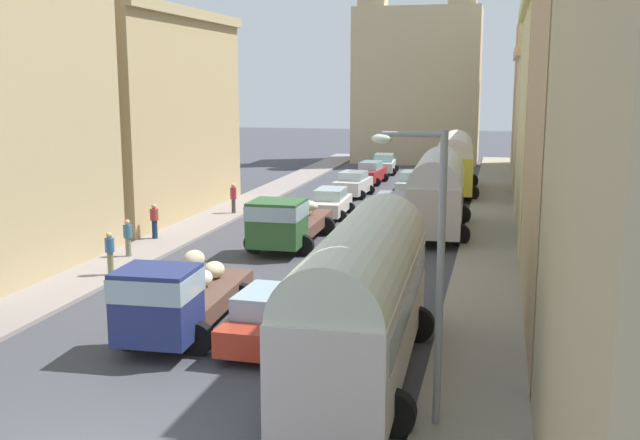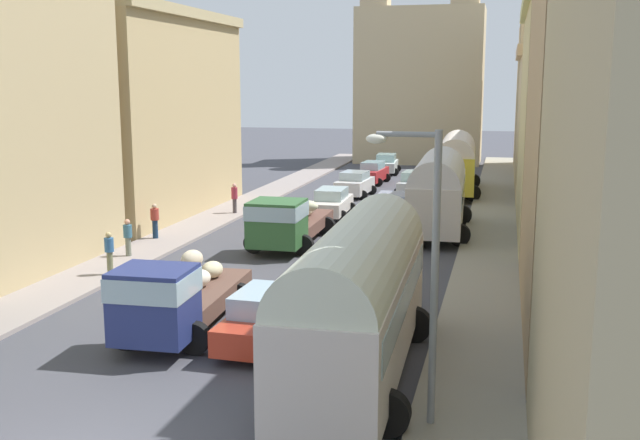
# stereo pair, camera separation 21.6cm
# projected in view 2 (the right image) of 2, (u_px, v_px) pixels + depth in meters

# --- Properties ---
(ground_plane) EXTENTS (154.00, 154.00, 0.00)m
(ground_plane) POSITION_uv_depth(u_px,v_px,m) (353.00, 220.00, 40.11)
(ground_plane) COLOR #42434B
(sidewalk_left) EXTENTS (2.50, 70.00, 0.14)m
(sidewalk_left) POSITION_uv_depth(u_px,v_px,m) (226.00, 213.00, 41.81)
(sidewalk_left) COLOR gray
(sidewalk_left) RESTS_ON ground
(sidewalk_right) EXTENTS (2.50, 70.00, 0.14)m
(sidewalk_right) POSITION_uv_depth(u_px,v_px,m) (491.00, 225.00, 38.38)
(sidewalk_right) COLOR gray
(sidewalk_right) RESTS_ON ground
(building_left_2) EXTENTS (6.25, 14.30, 11.09)m
(building_left_2) POSITION_uv_depth(u_px,v_px,m) (147.00, 114.00, 40.89)
(building_left_2) COLOR tan
(building_left_2) RESTS_ON ground
(building_right_1) EXTENTS (5.37, 12.62, 11.65)m
(building_right_1) POSITION_uv_depth(u_px,v_px,m) (626.00, 133.00, 21.72)
(building_right_1) COLOR tan
(building_right_1) RESTS_ON ground
(building_right_2) EXTENTS (5.45, 14.86, 11.10)m
(building_right_2) POSITION_uv_depth(u_px,v_px,m) (576.00, 118.00, 35.42)
(building_right_2) COLOR #D7C486
(building_right_2) RESTS_ON ground
(building_right_3) EXTENTS (6.55, 11.49, 9.44)m
(building_right_3) POSITION_uv_depth(u_px,v_px,m) (565.00, 121.00, 48.47)
(building_right_3) COLOR beige
(building_right_3) RESTS_ON ground
(building_right_4) EXTENTS (5.18, 11.69, 11.84)m
(building_right_4) POSITION_uv_depth(u_px,v_px,m) (550.00, 99.00, 60.10)
(building_right_4) COLOR tan
(building_right_4) RESTS_ON ground
(distant_church) EXTENTS (11.16, 6.07, 22.89)m
(distant_church) POSITION_uv_depth(u_px,v_px,m) (420.00, 74.00, 67.26)
(distant_church) COLOR #C7B086
(distant_church) RESTS_ON ground
(parked_bus_0) EXTENTS (3.40, 9.63, 3.99)m
(parked_bus_0) POSITION_uv_depth(u_px,v_px,m) (358.00, 292.00, 18.35)
(parked_bus_0) COLOR silver
(parked_bus_0) RESTS_ON ground
(parked_bus_1) EXTENTS (3.47, 8.56, 3.92)m
(parked_bus_1) POSITION_uv_depth(u_px,v_px,m) (438.00, 190.00, 36.15)
(parked_bus_1) COLOR beige
(parked_bus_1) RESTS_ON ground
(parked_bus_2) EXTENTS (3.49, 9.60, 3.94)m
(parked_bus_2) POSITION_uv_depth(u_px,v_px,m) (456.00, 161.00, 49.03)
(parked_bus_2) COLOR yellow
(parked_bus_2) RESTS_ON ground
(cargo_truck_0) EXTENTS (3.11, 6.81, 2.42)m
(cargo_truck_0) POSITION_uv_depth(u_px,v_px,m) (174.00, 297.00, 21.45)
(cargo_truck_0) COLOR navy
(cargo_truck_0) RESTS_ON ground
(cargo_truck_1) EXTENTS (3.14, 7.40, 2.36)m
(cargo_truck_1) POSITION_uv_depth(u_px,v_px,m) (287.00, 221.00, 33.08)
(cargo_truck_1) COLOR #2F5D2F
(cargo_truck_1) RESTS_ON ground
(car_0) EXTENTS (2.33, 4.39, 1.56)m
(car_0) POSITION_uv_depth(u_px,v_px,m) (332.00, 203.00, 40.95)
(car_0) COLOR silver
(car_0) RESTS_ON ground
(car_1) EXTENTS (2.48, 3.98, 1.62)m
(car_1) POSITION_uv_depth(u_px,v_px,m) (355.00, 184.00, 48.12)
(car_1) COLOR silver
(car_1) RESTS_ON ground
(car_2) EXTENTS (2.27, 4.33, 1.61)m
(car_2) POSITION_uv_depth(u_px,v_px,m) (373.00, 173.00, 54.18)
(car_2) COLOR #AD2328
(car_2) RESTS_ON ground
(car_3) EXTENTS (2.38, 4.10, 1.60)m
(car_3) POSITION_uv_depth(u_px,v_px,m) (386.00, 164.00, 60.03)
(car_3) COLOR silver
(car_3) RESTS_ON ground
(car_4) EXTENTS (2.28, 4.13, 1.58)m
(car_4) POSITION_uv_depth(u_px,v_px,m) (264.00, 318.00, 20.93)
(car_4) COLOR #AF321E
(car_4) RESTS_ON ground
(car_5) EXTENTS (2.31, 3.75, 1.63)m
(car_5) POSITION_uv_depth(u_px,v_px,m) (370.00, 232.00, 32.88)
(car_5) COLOR beige
(car_5) RESTS_ON ground
(car_6) EXTENTS (2.40, 4.08, 1.55)m
(car_6) POSITION_uv_depth(u_px,v_px,m) (393.00, 208.00, 39.14)
(car_6) COLOR silver
(car_6) RESTS_ON ground
(car_7) EXTENTS (2.49, 4.00, 1.54)m
(car_7) POSITION_uv_depth(u_px,v_px,m) (415.00, 183.00, 48.83)
(car_7) COLOR silver
(car_7) RESTS_ON ground
(pedestrian_1) EXTENTS (0.48, 0.48, 1.78)m
(pedestrian_1) POSITION_uv_depth(u_px,v_px,m) (234.00, 197.00, 41.31)
(pedestrian_1) COLOR #453D40
(pedestrian_1) RESTS_ON ground
(pedestrian_2) EXTENTS (0.46, 0.46, 1.77)m
(pedestrian_2) POSITION_uv_depth(u_px,v_px,m) (109.00, 252.00, 28.08)
(pedestrian_2) COLOR #707250
(pedestrian_2) RESTS_ON ground
(pedestrian_3) EXTENTS (0.50, 0.50, 1.69)m
(pedestrian_3) POSITION_uv_depth(u_px,v_px,m) (128.00, 236.00, 31.09)
(pedestrian_3) COLOR slate
(pedestrian_3) RESTS_ON ground
(pedestrian_4) EXTENTS (0.55, 0.55, 1.76)m
(pedestrian_4) POSITION_uv_depth(u_px,v_px,m) (155.00, 220.00, 34.61)
(pedestrian_4) COLOR #182E4B
(pedestrian_4) RESTS_ON ground
(streetlamp_near) EXTENTS (1.55, 0.28, 6.36)m
(streetlamp_near) POSITION_uv_depth(u_px,v_px,m) (425.00, 256.00, 15.36)
(streetlamp_near) COLOR gray
(streetlamp_near) RESTS_ON ground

